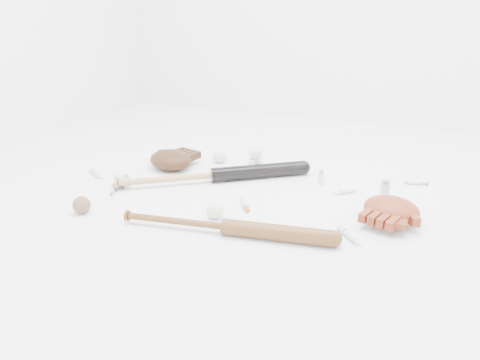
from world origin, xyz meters
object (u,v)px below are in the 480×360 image
at_px(bat_dark, 213,175).
at_px(bat_wood, 225,227).
at_px(pedestal, 255,163).
at_px(glove_dark, 171,160).

relative_size(bat_dark, bat_wood, 1.15).
bearing_deg(bat_wood, bat_dark, 111.45).
height_order(bat_dark, pedestal, bat_dark).
height_order(bat_wood, pedestal, bat_wood).
distance_m(glove_dark, pedestal, 0.42).
bearing_deg(pedestal, glove_dark, -152.73).
xyz_separation_m(glove_dark, pedestal, (0.37, 0.19, -0.03)).
bearing_deg(pedestal, bat_wood, -77.12).
distance_m(bat_dark, bat_wood, 0.52).
xyz_separation_m(bat_wood, glove_dark, (-0.54, 0.53, 0.02)).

